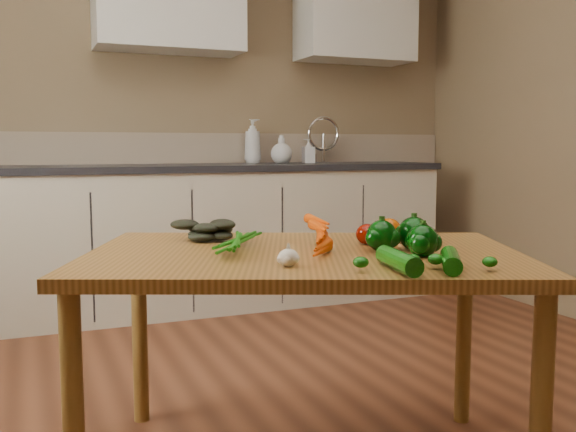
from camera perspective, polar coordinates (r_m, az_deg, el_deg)
The scene contains 18 objects.
room at distance 2.14m, azimuth 4.79°, elevation 12.49°, with size 4.04×5.04×2.64m.
counter_run at distance 4.12m, azimuth -5.53°, elevation -1.56°, with size 2.84×0.64×1.14m.
upper_cabinets at distance 4.40m, azimuth -2.32°, elevation 18.52°, with size 2.15×0.35×0.70m.
table at distance 1.96m, azimuth 1.43°, elevation -5.36°, with size 1.52×1.27×0.70m.
soap_bottle_a at distance 4.32m, azimuth -3.17°, elevation 6.66°, with size 0.11×0.11×0.29m, color silver.
soap_bottle_b at distance 4.38m, azimuth 1.83°, elevation 5.81°, with size 0.07×0.08×0.16m, color silver.
soap_bottle_c at distance 4.27m, azimuth -0.58°, elevation 5.94°, with size 0.14×0.14×0.18m, color silver.
carrot_bunch at distance 1.95m, azimuth 0.42°, elevation -2.16°, with size 0.24×0.19×0.06m, color #DF4705, non-canonical shape.
leafy_greens at distance 2.18m, azimuth -7.50°, elevation -0.95°, with size 0.19×0.17×0.09m, color black, non-canonical shape.
garlic_bulb at distance 1.70m, azimuth 0.03°, elevation -3.71°, with size 0.06×0.06×0.05m, color silver.
pepper_a at distance 1.96m, azimuth 8.32°, elevation -1.76°, with size 0.09×0.09×0.09m, color #023004.
pepper_b at distance 2.01m, azimuth 11.12°, elevation -1.53°, with size 0.10×0.10×0.10m, color #023004.
pepper_c at distance 1.89m, azimuth 11.87°, elevation -2.18°, with size 0.09×0.09×0.09m, color #023004.
tomato_a at distance 2.09m, azimuth 7.04°, elevation -1.62°, with size 0.07×0.07×0.07m, color #7F0D02.
tomato_b at distance 2.20m, azimuth 8.96°, elevation -1.17°, with size 0.08×0.08×0.07m, color #B74804.
tomato_c at distance 2.15m, azimuth 11.39°, elevation -1.48°, with size 0.07×0.07×0.07m, color #B74804.
zucchini_a at distance 1.71m, azimuth 14.28°, elevation -3.85°, with size 0.05×0.05×0.19m, color #094A08.
zucchini_b at distance 1.67m, azimuth 9.81°, elevation -3.93°, with size 0.05×0.05×0.20m, color #094A08.
Camera 1 is at (-0.97, -1.72, 1.01)m, focal length 40.00 mm.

